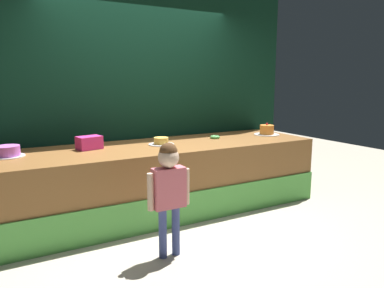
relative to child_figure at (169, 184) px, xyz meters
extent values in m
plane|color=#BCB29E|center=(0.43, 0.56, -0.67)|extent=(12.00, 12.00, 0.00)
cube|color=brown|center=(0.43, 1.10, -0.27)|extent=(3.83, 1.10, 0.81)
cube|color=#59B24C|center=(0.43, 0.55, -0.49)|extent=(3.83, 0.02, 0.36)
cube|color=black|center=(0.43, 1.75, 0.91)|extent=(4.52, 0.08, 3.16)
cylinder|color=#3F4C8C|center=(-0.06, 0.00, -0.44)|extent=(0.07, 0.07, 0.46)
cylinder|color=#3F4C8C|center=(0.06, 0.00, -0.44)|extent=(0.07, 0.07, 0.46)
cube|color=#D86672|center=(0.00, 0.00, -0.03)|extent=(0.29, 0.13, 0.36)
cylinder|color=beige|center=(-0.17, 0.00, -0.05)|extent=(0.06, 0.06, 0.33)
cylinder|color=beige|center=(0.17, 0.00, -0.05)|extent=(0.06, 0.06, 0.33)
sphere|color=beige|center=(0.00, 0.00, 0.24)|extent=(0.18, 0.18, 0.18)
sphere|color=brown|center=(0.00, 0.00, 0.29)|extent=(0.16, 0.16, 0.16)
cube|color=#E93494|center=(-0.39, 1.25, 0.21)|extent=(0.29, 0.23, 0.14)
torus|color=#59B259|center=(1.24, 1.21, 0.15)|extent=(0.13, 0.13, 0.04)
cylinder|color=white|center=(-1.20, 1.23, 0.14)|extent=(0.32, 0.32, 0.01)
cylinder|color=#CC66D8|center=(-1.20, 1.23, 0.20)|extent=(0.24, 0.24, 0.10)
cylinder|color=silver|center=(0.43, 1.12, 0.14)|extent=(0.30, 0.30, 0.01)
cylinder|color=#F2BF4C|center=(0.43, 1.12, 0.18)|extent=(0.17, 0.17, 0.08)
cylinder|color=white|center=(2.06, 1.13, 0.14)|extent=(0.36, 0.36, 0.01)
cylinder|color=orange|center=(2.06, 1.13, 0.21)|extent=(0.20, 0.20, 0.13)
sphere|color=red|center=(2.06, 1.13, 0.29)|extent=(0.03, 0.03, 0.03)
camera|label=1|loc=(-1.26, -2.72, 0.89)|focal=33.29mm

